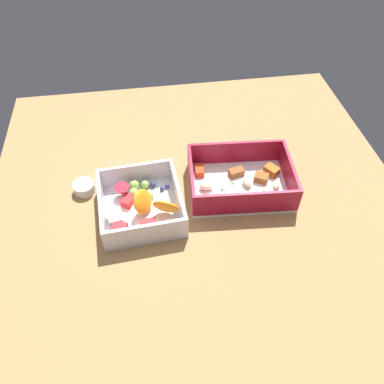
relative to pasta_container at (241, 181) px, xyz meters
The scene contains 5 objects.
table_surface 9.12cm from the pasta_container, behind, with size 80.00×80.00×2.00cm, color #9E7547.
pasta_container is the anchor object (origin of this frame).
fruit_bowl 19.93cm from the pasta_container, behind, with size 15.57×16.36×5.71cm.
candy_bar 10.84cm from the pasta_container, 109.52° to the left, with size 7.00×2.40×1.20cm, color #51197A.
paper_cup_liner 30.51cm from the pasta_container, behind, with size 4.13×4.13×1.97cm, color white.
Camera 1 is at (-8.57, -48.66, 57.73)cm, focal length 36.07 mm.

